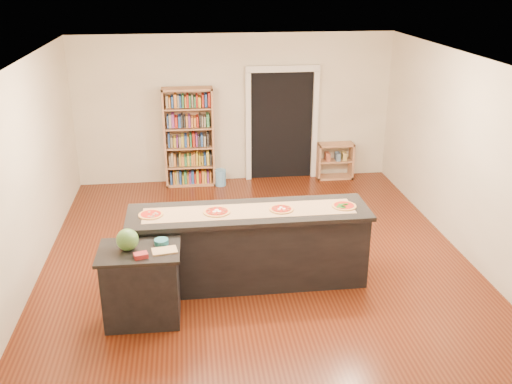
{
  "coord_description": "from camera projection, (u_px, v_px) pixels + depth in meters",
  "views": [
    {
      "loc": [
        -0.9,
        -7.09,
        3.9
      ],
      "look_at": [
        0.0,
        0.2,
        1.0
      ],
      "focal_mm": 40.0,
      "sensor_mm": 36.0,
      "label": 1
    }
  ],
  "objects": [
    {
      "name": "watermelon",
      "position": [
        127.0,
        240.0,
        6.41
      ],
      "size": [
        0.25,
        0.25,
        0.25
      ],
      "primitive_type": "sphere",
      "color": "#144214",
      "rests_on": "side_counter"
    },
    {
      "name": "package_teal",
      "position": [
        161.0,
        242.0,
        6.57
      ],
      "size": [
        0.16,
        0.16,
        0.06
      ],
      "primitive_type": "cylinder",
      "color": "#195966",
      "rests_on": "side_counter"
    },
    {
      "name": "pizza_a",
      "position": [
        151.0,
        215.0,
        7.1
      ],
      "size": [
        0.3,
        0.3,
        0.02
      ],
      "color": "#B38E45",
      "rests_on": "kitchen_island"
    },
    {
      "name": "kitchen_island",
      "position": [
        249.0,
        246.0,
        7.43
      ],
      "size": [
        3.09,
        0.84,
        1.02
      ],
      "rotation": [
        0.0,
        0.0,
        0.0
      ],
      "color": "black",
      "rests_on": "ground"
    },
    {
      "name": "low_shelf",
      "position": [
        335.0,
        161.0,
        11.21
      ],
      "size": [
        0.71,
        0.3,
        0.71
      ],
      "primitive_type": "cube",
      "color": "tan",
      "rests_on": "ground"
    },
    {
      "name": "side_counter",
      "position": [
        142.0,
        285.0,
        6.62
      ],
      "size": [
        0.93,
        0.68,
        0.92
      ],
      "rotation": [
        0.0,
        0.0,
        -0.02
      ],
      "color": "black",
      "rests_on": "ground"
    },
    {
      "name": "package_red",
      "position": [
        141.0,
        255.0,
        6.27
      ],
      "size": [
        0.17,
        0.14,
        0.05
      ],
      "primitive_type": "cube",
      "rotation": [
        0.0,
        0.0,
        0.27
      ],
      "color": "maroon",
      "rests_on": "side_counter"
    },
    {
      "name": "pizza_b",
      "position": [
        217.0,
        212.0,
        7.18
      ],
      "size": [
        0.35,
        0.35,
        0.02
      ],
      "color": "#B38E45",
      "rests_on": "kitchen_island"
    },
    {
      "name": "pizza_c",
      "position": [
        281.0,
        209.0,
        7.26
      ],
      "size": [
        0.29,
        0.29,
        0.02
      ],
      "color": "#B38E45",
      "rests_on": "kitchen_island"
    },
    {
      "name": "waste_bin",
      "position": [
        220.0,
        178.0,
        10.9
      ],
      "size": [
        0.21,
        0.21,
        0.31
      ],
      "primitive_type": "cylinder",
      "color": "#61A2D8",
      "rests_on": "ground"
    },
    {
      "name": "kraft_paper",
      "position": [
        249.0,
        211.0,
        7.23
      ],
      "size": [
        2.68,
        0.49,
        0.0
      ],
      "primitive_type": "cube",
      "rotation": [
        0.0,
        0.0,
        0.0
      ],
      "color": "olive",
      "rests_on": "kitchen_island"
    },
    {
      "name": "room",
      "position": [
        258.0,
        169.0,
        7.56
      ],
      "size": [
        6.0,
        7.0,
        2.8
      ],
      "color": "beige",
      "rests_on": "ground"
    },
    {
      "name": "cutting_board",
      "position": [
        165.0,
        251.0,
        6.41
      ],
      "size": [
        0.3,
        0.23,
        0.02
      ],
      "primitive_type": "cube",
      "rotation": [
        0.0,
        0.0,
        0.16
      ],
      "color": "tan",
      "rests_on": "side_counter"
    },
    {
      "name": "doorway",
      "position": [
        282.0,
        118.0,
        10.94
      ],
      "size": [
        1.4,
        0.09,
        2.21
      ],
      "color": "black",
      "rests_on": "room"
    },
    {
      "name": "bookshelf",
      "position": [
        189.0,
        138.0,
        10.67
      ],
      "size": [
        0.93,
        0.33,
        1.87
      ],
      "primitive_type": "cube",
      "color": "tan",
      "rests_on": "ground"
    },
    {
      "name": "pizza_d",
      "position": [
        344.0,
        206.0,
        7.36
      ],
      "size": [
        0.31,
        0.31,
        0.02
      ],
      "color": "#B38E45",
      "rests_on": "kitchen_island"
    }
  ]
}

